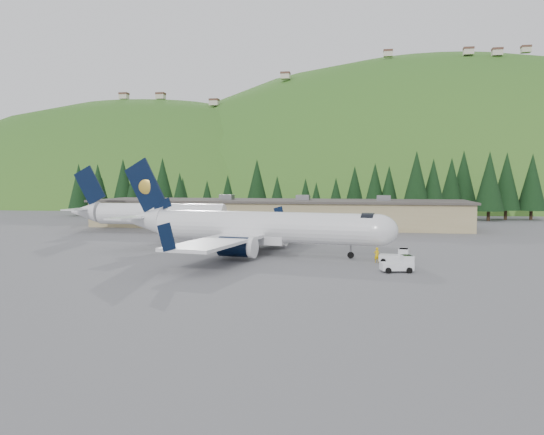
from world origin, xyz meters
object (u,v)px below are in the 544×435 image
(second_airliner, at_px, (145,213))
(baggage_tug_a, at_px, (400,264))
(airliner, at_px, (255,228))
(baggage_tug_b, at_px, (397,257))
(terminal_building, at_px, (277,213))
(ramp_worker, at_px, (377,255))

(second_airliner, bearing_deg, baggage_tug_a, -38.20)
(airliner, relative_size, baggage_tug_b, 11.01)
(airliner, height_order, terminal_building, airliner)
(airliner, bearing_deg, ramp_worker, -7.90)
(second_airliner, bearing_deg, airliner, -42.43)
(ramp_worker, bearing_deg, baggage_tug_a, 85.79)
(baggage_tug_b, bearing_deg, second_airliner, 155.44)
(second_airliner, xyz_separation_m, baggage_tug_a, (40.47, -31.85, -2.60))
(second_airliner, bearing_deg, terminal_building, 38.78)
(baggage_tug_a, height_order, baggage_tug_b, baggage_tug_a)
(terminal_building, xyz_separation_m, ramp_worker, (18.43, -42.17, -1.80))
(baggage_tug_b, relative_size, ramp_worker, 1.97)
(baggage_tug_b, bearing_deg, terminal_building, 124.44)
(airliner, distance_m, second_airliner, 32.38)
(terminal_building, bearing_deg, second_airliner, -141.22)
(ramp_worker, bearing_deg, second_airliner, -59.04)
(terminal_building, bearing_deg, baggage_tug_a, -66.75)
(second_airliner, relative_size, baggage_tug_a, 8.29)
(airliner, relative_size, terminal_building, 0.50)
(airliner, distance_m, ramp_worker, 15.26)
(airliner, distance_m, baggage_tug_a, 19.51)
(baggage_tug_b, xyz_separation_m, ramp_worker, (-2.09, 0.29, 0.10))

